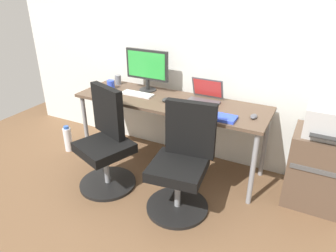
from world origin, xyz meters
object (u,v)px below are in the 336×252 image
(printer, at_px, (331,121))
(open_laptop, at_px, (204,97))
(office_chair_left, at_px, (106,143))
(coffee_mug, at_px, (111,85))
(side_cabinet, at_px, (319,169))
(desktop_monitor, at_px, (147,67))
(water_bottle_on_floor, at_px, (68,139))
(office_chair_right, at_px, (182,164))

(printer, xyz_separation_m, open_laptop, (-1.10, 0.06, -0.00))
(office_chair_left, height_order, coffee_mug, office_chair_left)
(side_cabinet, height_order, desktop_monitor, desktop_monitor)
(office_chair_left, distance_m, side_cabinet, 1.90)
(side_cabinet, relative_size, desktop_monitor, 1.41)
(printer, relative_size, open_laptop, 1.29)
(printer, distance_m, water_bottle_on_floor, 2.70)
(open_laptop, bearing_deg, printer, -3.32)
(office_chair_right, xyz_separation_m, side_cabinet, (1.03, 0.58, -0.09))
(office_chair_right, height_order, open_laptop, open_laptop)
(water_bottle_on_floor, height_order, coffee_mug, coffee_mug)
(office_chair_left, height_order, printer, office_chair_left)
(office_chair_right, xyz_separation_m, printer, (1.03, 0.58, 0.37))
(side_cabinet, relative_size, water_bottle_on_floor, 2.18)
(desktop_monitor, bearing_deg, water_bottle_on_floor, -153.09)
(water_bottle_on_floor, bearing_deg, open_laptop, 14.06)
(desktop_monitor, bearing_deg, coffee_mug, -160.75)
(water_bottle_on_floor, distance_m, open_laptop, 1.67)
(side_cabinet, distance_m, open_laptop, 1.19)
(office_chair_left, bearing_deg, open_laptop, 42.45)
(side_cabinet, distance_m, water_bottle_on_floor, 2.62)
(office_chair_right, height_order, side_cabinet, office_chair_right)
(office_chair_left, bearing_deg, side_cabinet, 17.89)
(printer, bearing_deg, desktop_monitor, 176.30)
(office_chair_left, bearing_deg, printer, 17.86)
(printer, bearing_deg, office_chair_right, -150.61)
(office_chair_right, distance_m, desktop_monitor, 1.16)
(coffee_mug, bearing_deg, desktop_monitor, 19.25)
(office_chair_left, relative_size, water_bottle_on_floor, 3.03)
(office_chair_left, distance_m, coffee_mug, 0.75)
(office_chair_right, distance_m, water_bottle_on_floor, 1.62)
(water_bottle_on_floor, xyz_separation_m, desktop_monitor, (0.84, 0.42, 0.84))
(water_bottle_on_floor, relative_size, coffee_mug, 3.37)
(desktop_monitor, bearing_deg, side_cabinet, -3.67)
(office_chair_right, distance_m, side_cabinet, 1.18)
(office_chair_right, distance_m, open_laptop, 0.75)
(water_bottle_on_floor, bearing_deg, printer, 6.82)
(side_cabinet, xyz_separation_m, water_bottle_on_floor, (-2.60, -0.31, -0.19))
(side_cabinet, distance_m, desktop_monitor, 1.88)
(printer, bearing_deg, office_chair_left, -162.14)
(printer, distance_m, coffee_mug, 2.14)
(side_cabinet, bearing_deg, coffee_mug, -179.46)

